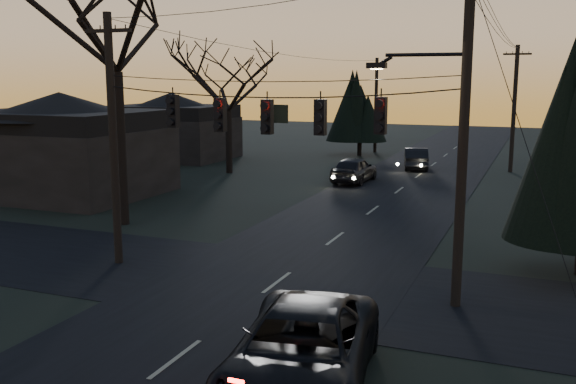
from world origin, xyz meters
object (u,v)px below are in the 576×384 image
at_px(utility_pole_right, 455,306).
at_px(utility_pole_left, 119,263).
at_px(utility_pole_far_l, 375,152).
at_px(sedan_oncoming_a, 354,170).
at_px(sedan_oncoming_b, 416,158).
at_px(suv_near, 302,352).
at_px(bare_tree_left, 114,7).
at_px(utility_pole_far_r, 510,172).

xyz_separation_m(utility_pole_right, utility_pole_left, (-11.50, 0.00, 0.00)).
distance_m(utility_pole_far_l, sedan_oncoming_a, 16.44).
bearing_deg(sedan_oncoming_b, suv_near, 84.05).
relative_size(bare_tree_left, sedan_oncoming_a, 2.86).
relative_size(utility_pole_right, utility_pole_left, 1.18).
distance_m(utility_pole_right, sedan_oncoming_b, 27.90).
bearing_deg(utility_pole_far_r, utility_pole_left, -112.33).
height_order(suv_near, sedan_oncoming_b, suv_near).
height_order(utility_pole_far_r, bare_tree_left, bare_tree_left).
bearing_deg(suv_near, bare_tree_left, 128.65).
distance_m(utility_pole_right, utility_pole_left, 11.50).
relative_size(utility_pole_left, bare_tree_left, 0.64).
height_order(utility_pole_left, utility_pole_far_l, utility_pole_left).
distance_m(utility_pole_right, sedan_oncoming_a, 21.66).
xyz_separation_m(utility_pole_left, sedan_oncoming_a, (2.80, 19.82, 0.79)).
bearing_deg(utility_pole_left, utility_pole_far_l, 90.00).
bearing_deg(utility_pole_left, bare_tree_left, 124.26).
bearing_deg(sedan_oncoming_a, bare_tree_left, 69.43).
xyz_separation_m(utility_pole_left, utility_pole_far_l, (0.00, 36.00, 0.00)).
relative_size(utility_pole_left, suv_near, 1.41).
distance_m(utility_pole_right, utility_pole_far_l, 37.79).
bearing_deg(utility_pole_right, sedan_oncoming_a, 113.69).
bearing_deg(utility_pole_far_l, suv_near, -77.72).
height_order(utility_pole_left, suv_near, utility_pole_left).
bearing_deg(utility_pole_far_l, sedan_oncoming_b, -59.55).
bearing_deg(sedan_oncoming_b, utility_pole_far_r, 174.72).
distance_m(utility_pole_right, suv_near, 6.73).
bearing_deg(utility_pole_right, sedan_oncoming_b, 103.07).
bearing_deg(suv_near, utility_pole_left, 136.25).
height_order(utility_pole_far_r, sedan_oncoming_a, utility_pole_far_r).
height_order(suv_near, sedan_oncoming_a, suv_near).
relative_size(utility_pole_left, utility_pole_far_l, 1.06).
relative_size(bare_tree_left, sedan_oncoming_b, 2.94).
distance_m(bare_tree_left, sedan_oncoming_b, 25.21).
distance_m(utility_pole_left, bare_tree_left, 11.11).
bearing_deg(utility_pole_far_l, sedan_oncoming_a, -80.18).
height_order(utility_pole_far_r, utility_pole_far_l, utility_pole_far_r).
relative_size(utility_pole_left, utility_pole_far_r, 1.00).
xyz_separation_m(utility_pole_left, suv_near, (9.20, -6.27, 0.84)).
xyz_separation_m(bare_tree_left, sedan_oncoming_a, (6.26, 14.75, -8.47)).
bearing_deg(utility_pole_far_l, utility_pole_far_r, -34.82).
height_order(utility_pole_far_r, sedan_oncoming_b, utility_pole_far_r).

